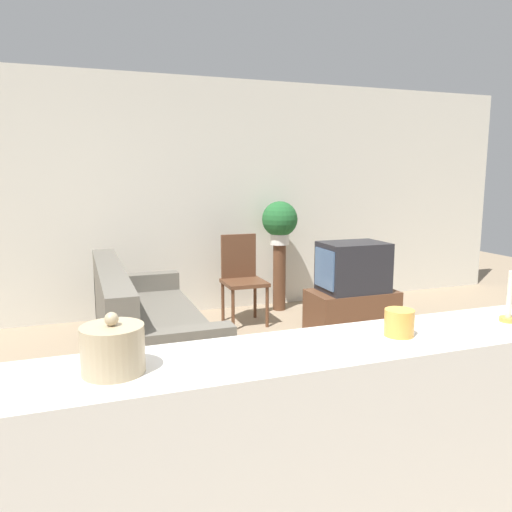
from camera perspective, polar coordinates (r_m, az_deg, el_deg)
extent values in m
plane|color=gray|center=(2.99, 4.59, -23.37)|extent=(14.00, 14.00, 0.00)
cube|color=beige|center=(5.82, -9.44, 6.60)|extent=(9.00, 0.06, 2.70)
cube|color=#605B51|center=(4.25, -11.75, -9.78)|extent=(0.81, 2.06, 0.47)
cube|color=#605B51|center=(4.10, -16.18, -4.18)|extent=(0.20, 2.06, 0.42)
cube|color=#605B51|center=(3.35, -9.39, -13.54)|extent=(0.81, 0.16, 0.64)
cube|color=#605B51|center=(5.13, -13.32, -5.54)|extent=(0.81, 0.16, 0.64)
cube|color=brown|center=(5.27, 10.88, -6.21)|extent=(0.88, 0.50, 0.43)
cube|color=#232328|center=(5.17, 11.04, -1.22)|extent=(0.64, 0.48, 0.50)
cube|color=#4C6B93|center=(5.01, 7.84, -1.46)|extent=(0.02, 0.39, 0.39)
cube|color=brown|center=(5.38, -1.33, -3.07)|extent=(0.44, 0.44, 0.04)
cube|color=brown|center=(5.52, -2.01, 0.01)|extent=(0.40, 0.04, 0.48)
cylinder|color=brown|center=(5.21, -2.64, -6.21)|extent=(0.04, 0.04, 0.44)
cylinder|color=brown|center=(5.33, 1.28, -5.85)|extent=(0.04, 0.04, 0.44)
cylinder|color=brown|center=(5.56, -3.81, -5.22)|extent=(0.04, 0.04, 0.44)
cylinder|color=brown|center=(5.67, -0.11, -4.90)|extent=(0.04, 0.04, 0.44)
cylinder|color=brown|center=(5.97, 2.68, -2.45)|extent=(0.15, 0.15, 0.79)
cylinder|color=white|center=(5.90, 2.71, 1.91)|extent=(0.22, 0.22, 0.12)
sphere|color=#23602D|center=(5.87, 2.73, 4.24)|extent=(0.42, 0.42, 0.42)
cube|color=silver|center=(2.24, 12.36, -21.15)|extent=(2.67, 0.44, 0.97)
cylinder|color=tan|center=(1.71, -16.04, -10.20)|extent=(0.21, 0.21, 0.16)
sphere|color=tan|center=(1.68, -16.19, -6.93)|extent=(0.05, 0.05, 0.05)
cylinder|color=gold|center=(2.09, 16.05, -7.34)|extent=(0.12, 0.12, 0.11)
cylinder|color=#B7933D|center=(2.47, 26.81, -6.48)|extent=(0.07, 0.07, 0.02)
cylinder|color=beige|center=(2.45, 27.00, -3.92)|extent=(0.02, 0.02, 0.21)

